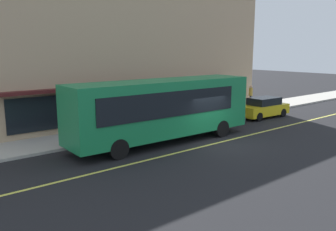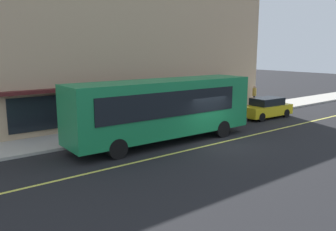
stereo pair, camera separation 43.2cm
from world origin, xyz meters
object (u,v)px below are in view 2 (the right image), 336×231
at_px(bus, 164,107).
at_px(traffic_light, 91,97).
at_px(car_yellow, 266,108).
at_px(pedestrian_near_storefront, 254,93).

bearing_deg(bus, traffic_light, 141.07).
relative_size(bus, car_yellow, 2.55).
xyz_separation_m(bus, car_yellow, (10.50, 0.93, -1.24)).
height_order(bus, traffic_light, bus).
bearing_deg(bus, pedestrian_near_storefront, 18.40).
relative_size(bus, pedestrian_near_storefront, 6.09).
distance_m(bus, traffic_light, 4.06).
height_order(bus, pedestrian_near_storefront, bus).
distance_m(traffic_light, car_yellow, 13.84).
relative_size(traffic_light, car_yellow, 0.73).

